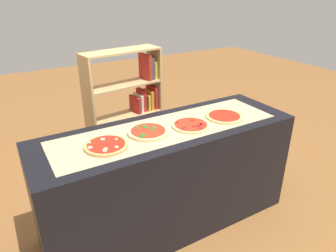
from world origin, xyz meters
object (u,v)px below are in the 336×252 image
object	(u,v)px
pizza_mushroom_0	(106,145)
bookshelf	(135,118)
pizza_pepperoni_2	(191,125)
pizza_plain_3	(224,116)
pizza_spinach_1	(148,131)

from	to	relation	value
pizza_mushroom_0	bookshelf	world-z (taller)	bookshelf
pizza_mushroom_0	bookshelf	distance (m)	1.19
pizza_pepperoni_2	pizza_plain_3	bearing A→B (deg)	1.25
pizza_pepperoni_2	pizza_plain_3	xyz separation A→B (m)	(0.34, 0.01, -0.00)
pizza_mushroom_0	pizza_plain_3	distance (m)	1.01
pizza_spinach_1	pizza_pepperoni_2	size ratio (longest dim) A/B	1.03
pizza_mushroom_0	pizza_plain_3	size ratio (longest dim) A/B	0.96
pizza_mushroom_0	pizza_spinach_1	xyz separation A→B (m)	(0.34, 0.05, 0.00)
pizza_mushroom_0	pizza_spinach_1	distance (m)	0.34
pizza_mushroom_0	pizza_spinach_1	bearing A→B (deg)	7.93
pizza_mushroom_0	pizza_plain_3	bearing A→B (deg)	-0.43
pizza_mushroom_0	pizza_plain_3	world-z (taller)	pizza_mushroom_0
pizza_spinach_1	bookshelf	distance (m)	1.01
pizza_spinach_1	pizza_pepperoni_2	world-z (taller)	pizza_spinach_1
pizza_spinach_1	bookshelf	size ratio (longest dim) A/B	0.23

